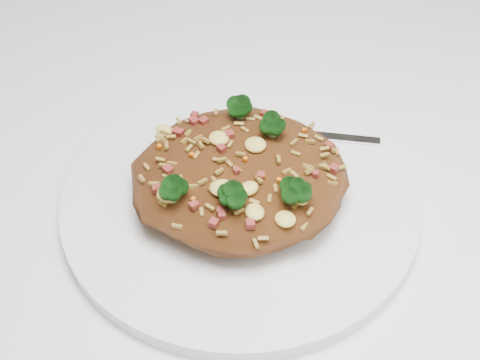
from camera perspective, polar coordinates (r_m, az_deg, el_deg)
The scene contains 4 objects.
dining_table at distance 0.62m, azimuth 6.47°, elevation -7.98°, with size 1.20×0.80×0.75m.
plate at distance 0.54m, azimuth -0.00°, elevation -1.63°, with size 0.29×0.29×0.01m, color white.
fried_rice at distance 0.51m, azimuth 0.01°, elevation 0.97°, with size 0.17×0.15×0.06m.
fork at distance 0.58m, azimuth 4.72°, elevation 3.98°, with size 0.16×0.06×0.00m.
Camera 1 is at (-0.11, -0.35, 1.15)m, focal length 50.00 mm.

